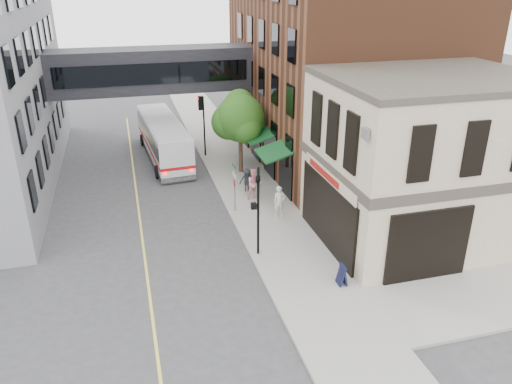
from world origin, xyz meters
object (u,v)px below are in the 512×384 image
newspaper_box (249,178)px  sandwich_board (342,274)px  pedestrian_b (254,184)px  bus (163,137)px  pedestrian_a (279,202)px  pedestrian_c (247,180)px

newspaper_box → sandwich_board: sandwich_board is taller
pedestrian_b → sandwich_board: pedestrian_b is taller
bus → newspaper_box: bus is taller
bus → pedestrian_a: bearing=-66.5°
pedestrian_a → sandwich_board: size_ratio=1.88×
bus → newspaper_box: size_ratio=11.57×
pedestrian_a → bus: bearing=115.2°
bus → sandwich_board: (5.85, -19.07, -0.98)m
bus → pedestrian_b: size_ratio=5.64×
pedestrian_a → pedestrian_c: bearing=103.7°
newspaper_box → sandwich_board: size_ratio=0.97×
bus → pedestrian_a: size_ratio=5.94×
bus → pedestrian_b: bus is taller
pedestrian_a → pedestrian_b: 2.84m
bus → pedestrian_b: bearing=-64.0°
pedestrian_b → newspaper_box: 2.32m
pedestrian_c → pedestrian_b: bearing=-75.0°
bus → pedestrian_b: 10.27m
pedestrian_a → pedestrian_c: size_ratio=1.22×
bus → pedestrian_c: bearing=-61.4°
sandwich_board → bus: bearing=109.0°
pedestrian_a → pedestrian_c: pedestrian_a is taller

